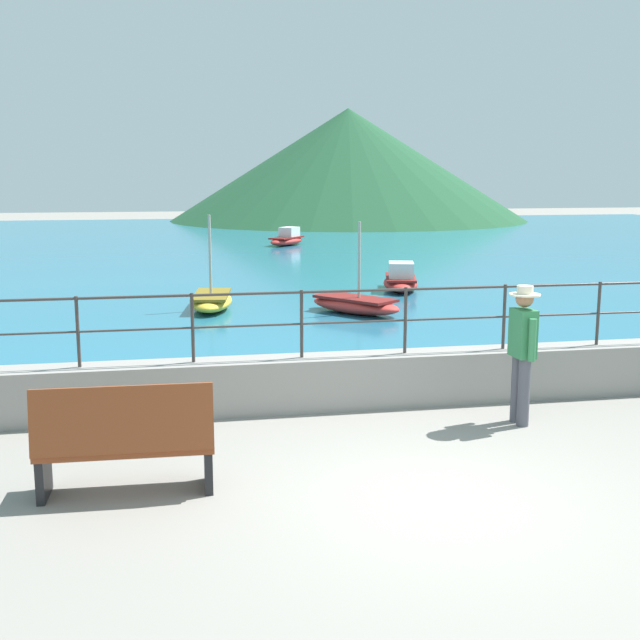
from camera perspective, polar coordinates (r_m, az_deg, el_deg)
ground_plane at (r=7.97m, az=7.80°, el=-12.53°), size 120.00×120.00×0.00m
promenade_wall at (r=10.77m, az=2.42°, el=-4.33°), size 20.00×0.56×0.70m
railing at (r=10.57m, az=2.46°, el=0.70°), size 18.44×0.04×0.90m
lake_water at (r=33.01m, az=-6.64°, el=5.05°), size 64.00×44.32×0.06m
hill_main at (r=53.27m, az=2.00°, el=11.01°), size 23.47×23.47×7.24m
bench_main at (r=7.99m, az=-13.77°, el=-8.38°), size 1.72×0.61×1.13m
person_walking at (r=10.16m, az=14.26°, el=-1.92°), size 0.38×0.57×1.75m
boat_0 at (r=34.28m, az=-2.37°, el=5.81°), size 2.10×2.38×0.76m
boat_1 at (r=17.55m, az=2.54°, el=1.15°), size 2.13×2.37×2.01m
boat_2 at (r=18.20m, az=-7.76°, el=1.40°), size 1.22×2.41×2.13m
boat_3 at (r=21.09m, az=5.79°, el=2.85°), size 1.45×2.45×0.76m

